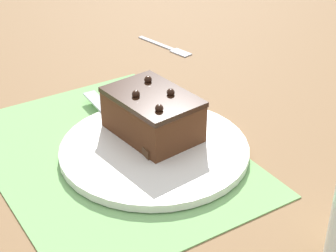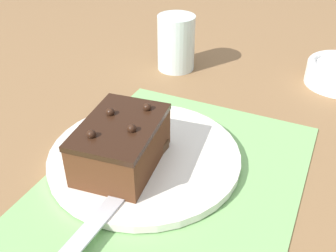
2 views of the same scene
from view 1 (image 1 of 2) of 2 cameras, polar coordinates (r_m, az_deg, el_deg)
name	(u,v)px [view 1 (image 1 of 2)]	position (r m, az deg, el deg)	size (l,w,h in m)	color
ground_plane	(111,156)	(0.85, -5.82, -3.04)	(3.00, 3.00, 0.00)	olive
placemat_woven	(111,155)	(0.85, -5.82, -2.93)	(0.46, 0.34, 0.00)	#7AB266
cake_plate	(154,149)	(0.84, -1.40, -2.40)	(0.28, 0.28, 0.01)	white
chocolate_cake	(154,115)	(0.85, -1.47, 1.14)	(0.15, 0.11, 0.08)	#512D19
serving_knife	(130,131)	(0.87, -3.92, -0.55)	(0.24, 0.03, 0.01)	#472D19
dessert_fork	(168,47)	(1.22, -0.01, 8.02)	(0.15, 0.05, 0.01)	#B7BABF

